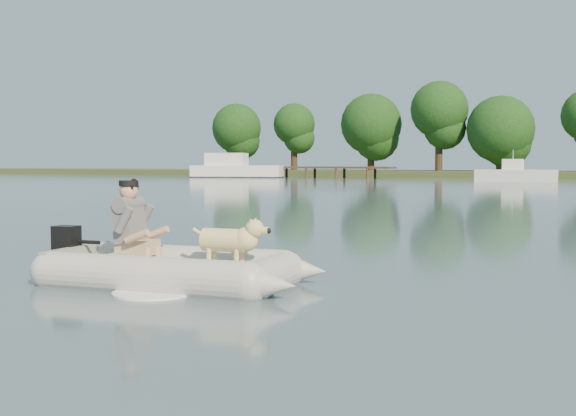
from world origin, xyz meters
The scene contains 8 objects.
water centered at (0.00, 0.00, 0.00)m, with size 160.00×160.00×0.00m, color slate.
dock centered at (-26.00, 52.00, 0.52)m, with size 18.00×2.00×1.04m, color #4C331E, non-canonical shape.
dinghy centered at (-0.18, -0.69, 0.54)m, with size 4.30×2.97×1.28m, color #A0A09B, non-canonical shape.
man centered at (-0.82, -0.74, 0.71)m, with size 0.66×0.57×0.99m, color slate, non-canonical shape.
dog centered at (0.40, -0.56, 0.47)m, with size 0.85×0.30×0.57m, color tan, non-canonical shape.
outboard_motor centered at (-1.69, -0.92, 0.28)m, with size 0.38×0.27×0.72m, color black, non-canonical shape.
cabin_cruiser centered at (-30.93, 48.83, 1.14)m, with size 8.69×3.10×2.69m, color white, non-canonical shape.
motorboat centered at (-5.62, 46.82, 1.11)m, with size 5.75×2.21×2.43m, color white, non-canonical shape.
Camera 1 is at (4.88, -7.32, 1.40)m, focal length 45.00 mm.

